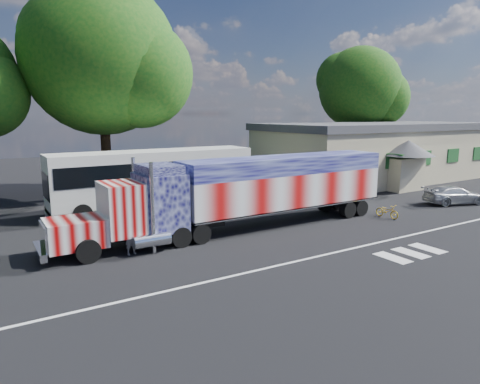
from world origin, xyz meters
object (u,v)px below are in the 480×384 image
parked_car (454,195)px  tree_n_mid (104,59)px  woman (131,237)px  semi_truck (250,190)px  tree_far_ne (361,89)px  coach_bus (155,179)px  bicycle (387,211)px

parked_car → tree_n_mid: bearing=70.5°
woman → semi_truck: bearing=-1.6°
woman → tree_far_ne: tree_far_ne is taller
coach_bus → bicycle: 14.40m
coach_bus → parked_car: coach_bus is taller
parked_car → semi_truck: bearing=101.6°
woman → bicycle: (14.87, -1.38, -0.37)m
parked_car → bicycle: bearing=111.0°
semi_truck → tree_n_mid: 15.74m
bicycle → semi_truck: bearing=161.4°
woman → tree_n_mid: (2.94, 14.00, 9.08)m
bicycle → tree_n_mid: tree_n_mid is taller
coach_bus → woman: (-4.20, -8.16, -1.17)m
tree_far_ne → semi_truck: bearing=-148.0°
coach_bus → parked_car: 20.05m
coach_bus → tree_far_ne: tree_far_ne is taller
woman → tree_n_mid: 16.94m
parked_car → tree_far_ne: 21.39m
parked_car → tree_n_mid: tree_n_mid is taller
parked_car → tree_n_mid: 25.97m
woman → tree_n_mid: tree_n_mid is taller
coach_bus → tree_n_mid: tree_n_mid is taller
semi_truck → tree_far_ne: bearing=32.0°
coach_bus → bicycle: size_ratio=8.43×
parked_car → woman: bearing=106.1°
tree_n_mid → semi_truck: bearing=-74.1°
parked_car → bicycle: size_ratio=2.75×
semi_truck → tree_n_mid: (-3.74, 13.15, 7.79)m
parked_car → tree_far_ne: bearing=-9.4°
parked_car → tree_n_mid: (-18.98, 15.13, 9.24)m
parked_car → bicycle: (-7.05, -0.25, -0.21)m
semi_truck → tree_far_ne: (24.65, 15.43, 6.66)m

